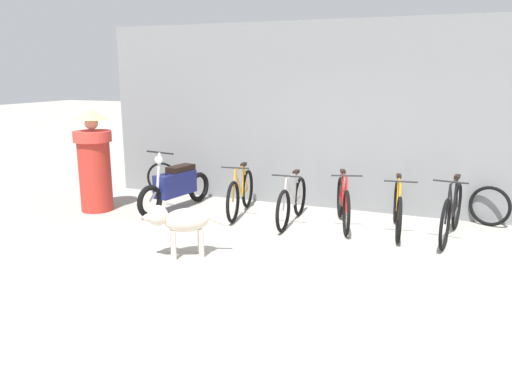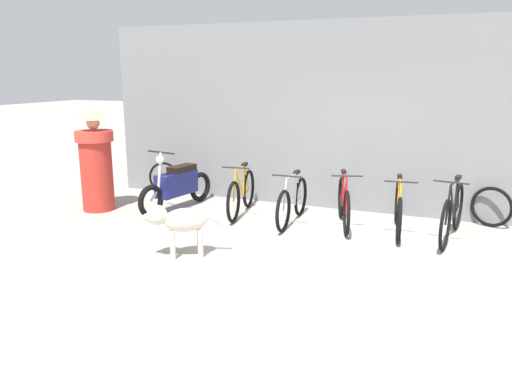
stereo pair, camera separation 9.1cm
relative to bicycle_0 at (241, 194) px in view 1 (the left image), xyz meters
name	(u,v)px [view 1 (the left image)]	position (x,y,z in m)	size (l,w,h in m)	color
ground_plane	(309,268)	(1.73, -1.90, -0.36)	(60.00, 60.00, 0.00)	#9E998E
shop_wall_back	(358,118)	(1.73, 1.05, 1.25)	(9.46, 0.20, 3.21)	slate
bicycle_0	(241,194)	(0.00, 0.00, 0.00)	(0.46, 1.63, 0.88)	black
bicycle_1	(292,202)	(0.96, -0.17, -0.01)	(0.46, 1.61, 0.85)	black
bicycle_2	(343,203)	(1.75, -0.01, 0.00)	(0.59, 1.58, 0.88)	black
bicycle_3	(397,209)	(2.57, 0.01, -0.01)	(0.46, 1.71, 0.86)	black
bicycle_4	(451,213)	(3.33, -0.07, 0.02)	(0.46, 1.78, 0.93)	black
motorcycle	(175,185)	(-1.20, -0.10, 0.07)	(0.58, 1.82, 1.07)	black
stray_dog	(180,221)	(0.06, -2.15, 0.13)	(0.93, 0.69, 0.71)	beige
person_in_robes	(94,161)	(-2.45, -0.66, 0.52)	(0.76, 0.76, 1.76)	#B72D23
spare_tire_left	(490,206)	(3.89, 0.80, -0.04)	(0.62, 0.28, 0.64)	black
spare_tire_right	(162,178)	(-2.03, 0.80, -0.04)	(0.63, 0.17, 0.64)	black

